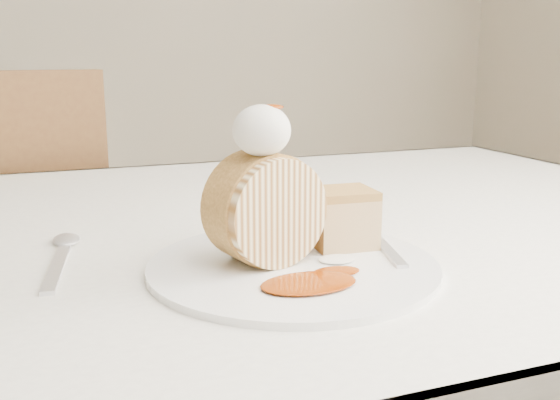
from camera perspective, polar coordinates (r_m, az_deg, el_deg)
name	(u,v)px	position (r m, az deg, el deg)	size (l,w,h in m)	color
table	(243,285)	(0.83, -3.38, -7.81)	(1.40, 0.90, 0.75)	white
plate	(293,266)	(0.62, 1.20, -6.02)	(0.29, 0.29, 0.01)	white
roulade_slice	(266,209)	(0.60, -1.31, -0.84)	(0.11, 0.11, 0.06)	#FBE7AE
cake_chunk	(342,221)	(0.66, 5.72, -1.96)	(0.06, 0.06, 0.05)	tan
whipped_cream	(262,131)	(0.58, -1.68, 6.37)	(0.05, 0.05, 0.05)	white
caramel_drizzle	(269,101)	(0.59, -0.97, 9.08)	(0.03, 0.02, 0.01)	#892E05
caramel_pool	(309,283)	(0.55, 2.63, -7.58)	(0.09, 0.06, 0.00)	#892E05
fork	(385,248)	(0.66, 9.60, -4.32)	(0.02, 0.17, 0.00)	silver
spoon	(57,268)	(0.65, -19.73, -5.86)	(0.03, 0.17, 0.00)	silver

